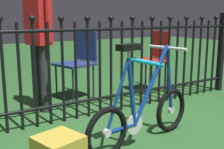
{
  "coord_description": "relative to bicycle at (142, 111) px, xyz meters",
  "views": [
    {
      "loc": [
        -1.32,
        -2.02,
        1.08
      ],
      "look_at": [
        0.07,
        0.2,
        0.55
      ],
      "focal_mm": 46.06,
      "sensor_mm": 36.0,
      "label": 1
    }
  ],
  "objects": [
    {
      "name": "chair_red",
      "position": [
        1.27,
        1.36,
        0.23
      ],
      "size": [
        0.46,
        0.46,
        0.87
      ],
      "color": "black",
      "rests_on": "ground"
    },
    {
      "name": "bicycle",
      "position": [
        0.0,
        0.0,
        0.0
      ],
      "size": [
        1.22,
        0.4,
        0.87
      ],
      "color": "black",
      "rests_on": "ground"
    },
    {
      "name": "chair_navy",
      "position": [
        0.19,
        1.6,
        0.25
      ],
      "size": [
        0.53,
        0.53,
        0.89
      ],
      "color": "black",
      "rests_on": "ground"
    },
    {
      "name": "ground_plane",
      "position": [
        -0.13,
        0.18,
        -0.29
      ],
      "size": [
        20.0,
        20.0,
        0.0
      ],
      "primitive_type": "plane",
      "color": "#275627"
    },
    {
      "name": "iron_fence",
      "position": [
        -0.18,
        0.85,
        0.29
      ],
      "size": [
        4.56,
        0.07,
        1.13
      ],
      "color": "black",
      "rests_on": "ground"
    },
    {
      "name": "person_visitor",
      "position": [
        -0.44,
        1.34,
        0.61
      ],
      "size": [
        0.26,
        0.46,
        1.53
      ],
      "color": "#2D2D33",
      "rests_on": "ground"
    }
  ]
}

